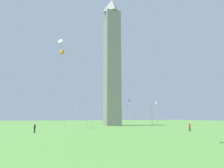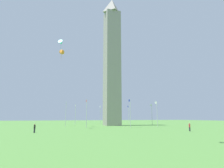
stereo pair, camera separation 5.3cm
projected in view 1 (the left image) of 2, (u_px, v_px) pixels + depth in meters
name	position (u px, v px, depth m)	size (l,w,h in m)	color
ground_plane	(112.00, 126.00, 67.66)	(260.00, 260.00, 0.00)	#548C3D
obelisk_monument	(112.00, 59.00, 71.85)	(5.36, 5.36, 48.71)	gray
flagpole_n	(100.00, 114.00, 83.50)	(1.12, 0.14, 7.98)	silver
flagpole_ne	(75.00, 113.00, 75.55)	(1.12, 0.14, 7.98)	silver
flagpole_e	(66.00, 113.00, 63.45)	(1.12, 0.14, 7.98)	silver
flagpole_se	(87.00, 112.00, 54.30)	(1.12, 0.14, 7.98)	silver
flagpole_s	(130.00, 112.00, 53.45)	(1.12, 0.14, 7.98)	silver
flagpole_sw	(157.00, 112.00, 61.40)	(1.12, 0.14, 7.98)	silver
flagpole_w	(152.00, 113.00, 73.49)	(1.12, 0.14, 7.98)	silver
flagpole_nw	(129.00, 114.00, 82.65)	(1.12, 0.14, 7.98)	silver
person_red_shirt	(190.00, 127.00, 39.85)	(0.32, 0.32, 1.73)	#2D2D38
person_black_shirt	(35.00, 128.00, 35.73)	(0.32, 0.32, 1.64)	#2D2D38
kite_cyan_delta	(61.00, 43.00, 62.41)	(2.37, 2.21, 3.07)	#33C6D1
kite_orange_delta	(61.00, 53.00, 50.85)	(2.05, 1.74, 2.77)	orange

